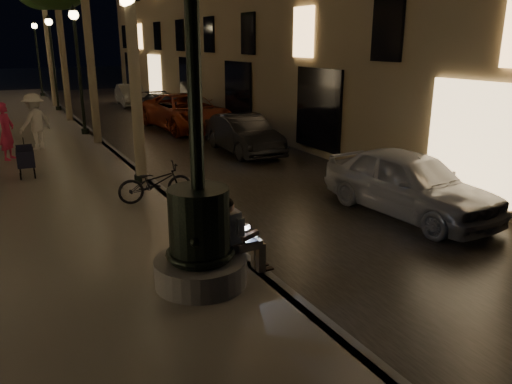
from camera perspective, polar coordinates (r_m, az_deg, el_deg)
ground at (r=20.11m, az=-17.53°, el=5.43°), size 120.00×120.00×0.00m
cobble_lane at (r=20.84m, az=-9.39°, el=6.40°), size 6.00×45.00×0.02m
curb_strip at (r=20.09m, az=-17.56°, el=5.71°), size 0.25×45.00×0.20m
fountain_lamppost at (r=7.36m, az=-6.51°, el=-3.23°), size 1.40×1.40×5.21m
seated_man_laptop at (r=7.70m, az=-2.19°, el=-4.77°), size 0.92×0.31×1.29m
lamp_curb_a at (r=12.86m, az=-14.02°, el=14.22°), size 0.36×0.36×4.81m
lamp_curb_b at (r=20.71m, az=-19.73°, el=14.59°), size 0.36×0.36×4.81m
lamp_curb_c at (r=28.64m, az=-22.29°, el=14.71°), size 0.36×0.36×4.81m
lamp_curb_d at (r=36.60m, az=-23.74°, el=14.77°), size 0.36×0.36×4.81m
stroller at (r=14.73m, az=-24.85°, el=3.56°), size 0.47×1.03×1.05m
car_front at (r=11.52m, az=17.12°, el=1.01°), size 1.99×4.36×1.45m
car_second at (r=17.24m, az=-1.45°, el=6.62°), size 1.54×4.03×1.31m
car_third at (r=22.07m, az=-7.93°, el=9.03°), size 2.85×5.66×1.54m
car_rear at (r=24.81m, az=-10.28°, el=9.49°), size 1.93×4.47×1.28m
car_fifth at (r=31.17m, az=-14.13°, el=10.70°), size 1.61×3.91×1.26m
pedestrian_red at (r=17.14m, az=-26.63°, el=6.23°), size 0.67×0.76×1.76m
pedestrian_white at (r=18.40m, az=-23.93°, el=7.35°), size 1.39×1.26×1.87m
bicycle at (r=11.56m, az=-11.43°, el=1.06°), size 1.74×0.76×0.88m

